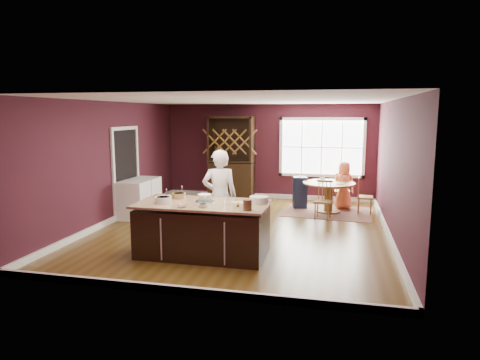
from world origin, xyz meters
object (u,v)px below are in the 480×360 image
object	(u,v)px
washer	(134,200)
dining_table	(329,191)
kitchen_island	(203,230)
baker	(220,197)
chair_north	(342,190)
seated_woman	(343,185)
high_chair	(300,192)
dryer	(146,195)
chair_east	(365,195)
hutch	(231,158)
chair_south	(323,200)
toddler	(300,177)
layer_cake	(205,198)

from	to	relation	value
washer	dining_table	bearing A→B (deg)	21.31
kitchen_island	baker	size ratio (longest dim) A/B	1.27
chair_north	washer	bearing A→B (deg)	26.81
seated_woman	washer	bearing A→B (deg)	6.28
baker	seated_woman	xyz separation A→B (m)	(2.31, 3.51, -0.27)
high_chair	dryer	distance (m)	3.93
dining_table	chair_east	distance (m)	0.88
high_chair	seated_woman	bearing A→B (deg)	-6.33
seated_woman	dryer	distance (m)	5.00
seated_woman	kitchen_island	bearing A→B (deg)	42.17
hutch	chair_south	bearing A→B (deg)	-36.45
seated_woman	hutch	bearing A→B (deg)	-31.82
seated_woman	toddler	xyz separation A→B (m)	(-1.11, -0.13, 0.20)
dining_table	chair_north	bearing A→B (deg)	64.44
chair_east	high_chair	distance (m)	1.64
baker	chair_east	size ratio (longest dim) A/B	1.95
chair_south	hutch	xyz separation A→B (m)	(-2.68, 1.98, 0.72)
kitchen_island	layer_cake	size ratio (longest dim) A/B	6.88
hutch	chair_north	bearing A→B (deg)	-9.50
baker	high_chair	xyz separation A→B (m)	(1.22, 3.39, -0.46)
baker	chair_north	distance (m)	4.40
chair_south	dryer	size ratio (longest dim) A/B	1.03
layer_cake	toddler	distance (m)	4.27
layer_cake	chair_east	distance (m)	4.78
chair_north	hutch	world-z (taller)	hutch
kitchen_island	toddler	bearing A→B (deg)	72.67
washer	dryer	bearing A→B (deg)	90.00
chair_north	baker	bearing A→B (deg)	58.22
chair_south	toddler	size ratio (longest dim) A/B	3.50
chair_east	hutch	bearing A→B (deg)	77.43
kitchen_island	seated_woman	world-z (taller)	seated_woman
dining_table	chair_east	size ratio (longest dim) A/B	1.40
kitchen_island	washer	xyz separation A→B (m)	(-2.35, 2.08, 0.00)
high_chair	toddler	distance (m)	0.38
layer_cake	chair_south	world-z (taller)	layer_cake
washer	baker	bearing A→B (deg)	-28.38
seated_woman	high_chair	bearing A→B (deg)	-12.09
kitchen_island	hutch	xyz separation A→B (m)	(-0.75, 5.02, 0.74)
washer	kitchen_island	bearing A→B (deg)	-41.54
dryer	washer	bearing A→B (deg)	-90.00
chair_east	toddler	bearing A→B (deg)	84.51
washer	chair_east	bearing A→B (deg)	18.40
baker	hutch	xyz separation A→B (m)	(-0.84, 4.26, 0.29)
chair_south	toddler	distance (m)	1.32
layer_cake	chair_east	bearing A→B (deg)	52.26
chair_east	chair_north	xyz separation A→B (m)	(-0.54, 0.66, 0.01)
high_chair	dining_table	bearing A→B (deg)	-38.45
chair_east	baker	bearing A→B (deg)	142.70
seated_woman	washer	distance (m)	5.24
dryer	chair_south	bearing A→B (deg)	4.27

